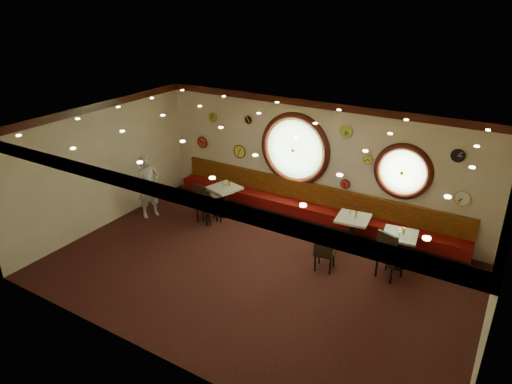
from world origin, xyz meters
The scene contains 48 objects.
floor centered at (0.00, 0.00, 0.00)m, with size 9.00×6.00×0.00m, color black.
ceiling centered at (0.00, 0.00, 3.20)m, with size 9.00×6.00×0.02m, color gold.
wall_back centered at (0.00, 3.00, 1.60)m, with size 9.00×0.02×3.20m, color beige.
wall_front centered at (0.00, -3.00, 1.60)m, with size 9.00×0.02×3.20m, color beige.
wall_left centered at (-4.50, 0.00, 1.60)m, with size 0.02×6.00×3.20m, color beige.
wall_right centered at (4.50, 0.00, 1.60)m, with size 0.02×6.00×3.20m, color beige.
molding_back centered at (0.00, 2.95, 3.11)m, with size 9.00×0.10×0.18m, color #37110A.
molding_front centered at (0.00, -2.95, 3.11)m, with size 9.00×0.10×0.18m, color #37110A.
molding_left centered at (-4.45, 0.00, 3.11)m, with size 0.10×6.00×0.18m, color #37110A.
banquette_base centered at (0.00, 2.72, 0.10)m, with size 8.00×0.55×0.20m, color black.
banquette_seat centered at (0.00, 2.72, 0.35)m, with size 8.00×0.55×0.30m, color #5D0908.
banquette_back centered at (0.00, 2.94, 0.75)m, with size 8.00×0.10×0.55m, color #5B1207.
porthole_left_glass centered at (-0.60, 3.00, 1.85)m, with size 1.66×1.66×0.02m, color #89C073.
porthole_left_frame centered at (-0.60, 2.98, 1.85)m, with size 1.98×1.98×0.18m, color #37110A.
porthole_left_ring centered at (-0.60, 2.95, 1.85)m, with size 1.61×1.61×0.03m, color gold.
porthole_right_glass centered at (2.20, 3.00, 1.80)m, with size 1.10×1.10×0.02m, color #89C073.
porthole_right_frame centered at (2.20, 2.98, 1.80)m, with size 1.38×1.38×0.18m, color #37110A.
porthole_right_ring centered at (2.20, 2.95, 1.80)m, with size 1.09×1.09×0.03m, color gold.
wall_clock_0 centered at (0.75, 2.96, 2.55)m, with size 0.30×0.30×0.03m, color #9ED041.
wall_clock_1 centered at (0.85, 2.96, 1.20)m, with size 0.24×0.24×0.03m, color red.
wall_clock_2 centered at (-2.00, 2.96, 2.45)m, with size 0.24×0.24×0.03m, color black.
wall_clock_3 centered at (3.30, 2.96, 2.40)m, with size 0.28×0.28×0.03m, color black.
wall_clock_4 centered at (-3.60, 2.96, 1.55)m, with size 0.32×0.32×0.03m, color red.
wall_clock_5 centered at (-2.30, 2.96, 1.50)m, with size 0.36×0.36×0.03m, color yellow.
wall_clock_6 centered at (1.35, 2.96, 1.95)m, with size 0.22×0.22×0.03m, color #EEEB4F.
wall_clock_7 centered at (3.55, 2.96, 1.45)m, with size 0.34×0.34×0.03m, color white.
wall_clock_8 centered at (-3.20, 2.96, 2.35)m, with size 0.26×0.26×0.03m, color #96C928.
table_a centered at (-2.31, 1.91, 0.43)m, with size 0.83×0.83×0.69m.
table_b centered at (-2.15, 1.95, 0.51)m, with size 0.92×0.92×0.81m.
table_c centered at (1.42, 2.05, 0.51)m, with size 0.81×0.81×0.81m.
table_d centered at (2.57, 1.87, 0.50)m, with size 0.80×0.80×0.79m.
chair_a centered at (-2.33, 1.27, 0.62)m, with size 0.53×0.53×0.68m.
chair_b centered at (-2.22, 1.32, 0.57)m, with size 0.55×0.55×0.62m.
chair_c centered at (1.26, 0.80, 0.58)m, with size 0.48×0.48×0.63m.
chair_d centered at (2.51, 1.22, 0.65)m, with size 0.60×0.60×0.70m.
condiment_a_salt centered at (-2.34, 1.99, 0.74)m, with size 0.04×0.04×0.10m, color silver.
condiment_b_salt centered at (-2.25, 2.03, 0.86)m, with size 0.03×0.03×0.09m, color silver.
condiment_c_salt centered at (1.31, 2.13, 0.86)m, with size 0.04×0.04×0.10m, color #BCBCC0.
condiment_d_salt centered at (2.54, 1.87, 0.84)m, with size 0.04×0.04×0.11m, color silver.
condiment_a_pepper centered at (-2.34, 1.84, 0.74)m, with size 0.04×0.04×0.10m, color silver.
condiment_b_pepper centered at (-2.14, 1.88, 0.86)m, with size 0.03×0.03×0.09m, color silver.
condiment_c_pepper centered at (1.50, 1.98, 0.86)m, with size 0.04×0.04×0.10m, color silver.
condiment_d_pepper centered at (2.56, 1.79, 0.84)m, with size 0.04×0.04×0.10m, color silver.
condiment_a_bottle centered at (-2.17, 2.03, 0.77)m, with size 0.05×0.05×0.17m, color gold.
condiment_b_bottle centered at (-2.08, 2.08, 0.89)m, with size 0.05×0.05×0.16m, color #C48B2E.
condiment_c_bottle centered at (1.47, 2.10, 0.89)m, with size 0.05×0.05×0.15m, color gold.
condiment_d_bottle centered at (2.63, 1.90, 0.87)m, with size 0.05×0.05×0.16m, color gold.
waiter centered at (-3.84, 0.86, 0.86)m, with size 0.63×0.41×1.72m, color silver.
Camera 1 is at (4.36, -7.19, 5.67)m, focal length 32.00 mm.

